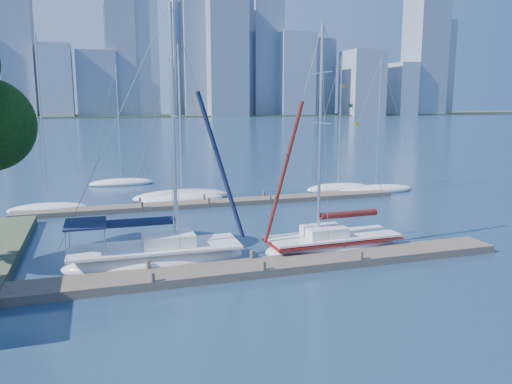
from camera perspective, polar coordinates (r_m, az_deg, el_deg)
name	(u,v)px	position (r m, az deg, el deg)	size (l,w,h in m)	color
ground	(258,272)	(23.96, 0.18, -9.11)	(700.00, 700.00, 0.00)	#172C4C
near_dock	(258,268)	(23.89, 0.18, -8.66)	(26.00, 2.00, 0.40)	#4C4038
far_dock	(219,203)	(39.34, -4.28, -1.23)	(30.00, 1.80, 0.36)	#4C4038
far_shore	(105,116)	(341.67, -16.89, 8.33)	(800.00, 100.00, 1.50)	#38472D
sailboat_navy	(156,247)	(24.94, -11.39, -6.19)	(8.87, 3.05, 13.06)	white
sailboat_maroon	(333,233)	(27.17, 8.76, -4.69)	(7.80, 2.76, 12.34)	white
bg_boat_0	(48,208)	(39.86, -22.68, -1.73)	(5.88, 2.77, 13.04)	white
bg_boat_1	(182,199)	(40.84, -8.42, -0.79)	(7.16, 4.00, 11.63)	white
bg_boat_2	(182,196)	(41.95, -8.47, -0.46)	(8.43, 4.50, 12.92)	white
bg_boat_4	(338,188)	(46.28, 9.37, 0.47)	(6.48, 3.39, 12.28)	white
bg_boat_5	(376,190)	(46.18, 13.55, 0.27)	(7.73, 3.35, 12.18)	white
bg_boat_6	(122,183)	(50.67, -15.11, 1.05)	(6.40, 3.22, 11.77)	white
skyline	(145,58)	(314.55, -12.58, 14.69)	(501.84, 51.31, 101.02)	#859AAD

